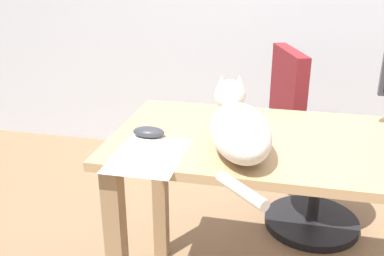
# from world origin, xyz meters

# --- Properties ---
(desk) EXTENTS (1.55, 0.63, 0.75)m
(desk) POSITION_xyz_m (0.00, 0.00, 0.63)
(desk) COLOR tan
(desk) RESTS_ON ground_plane
(office_chair) EXTENTS (0.50, 0.48, 0.93)m
(office_chair) POSITION_xyz_m (-0.07, 0.64, 0.40)
(office_chair) COLOR black
(office_chair) RESTS_ON ground_plane
(cat) EXTENTS (0.28, 0.59, 0.20)m
(cat) POSITION_xyz_m (-0.33, -0.13, 0.83)
(cat) COLOR silver
(cat) RESTS_ON desk
(computer_mouse) EXTENTS (0.11, 0.06, 0.04)m
(computer_mouse) POSITION_xyz_m (-0.64, -0.08, 0.76)
(computer_mouse) COLOR #333338
(computer_mouse) RESTS_ON desk
(paper_sheet) EXTENTS (0.21, 0.30, 0.00)m
(paper_sheet) POSITION_xyz_m (-0.60, -0.22, 0.75)
(paper_sheet) COLOR white
(paper_sheet) RESTS_ON desk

